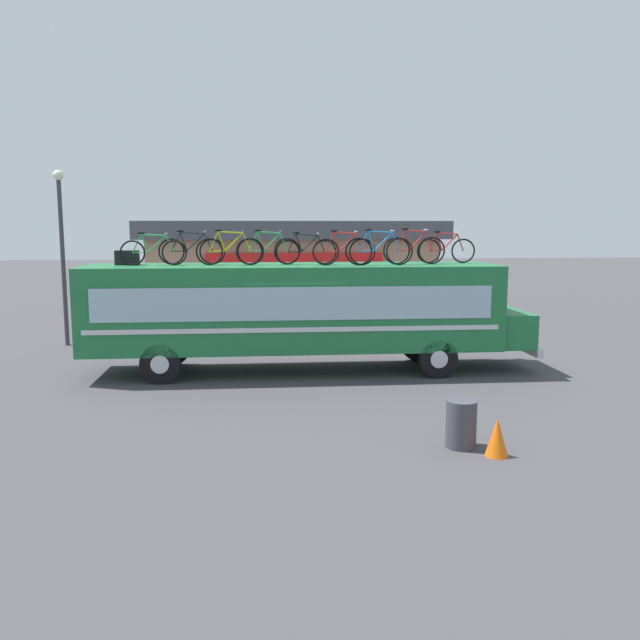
{
  "coord_description": "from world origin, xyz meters",
  "views": [
    {
      "loc": [
        -0.86,
        -17.51,
        3.92
      ],
      "look_at": [
        0.73,
        0.0,
        1.39
      ],
      "focal_mm": 37.04,
      "sensor_mm": 36.0,
      "label": 1
    }
  ],
  "objects_px": {
    "rooftop_bicycle_4": "(268,250)",
    "traffic_cone": "(497,437)",
    "rooftop_bicycle_7": "(379,250)",
    "trash_bin": "(461,424)",
    "rooftop_bicycle_1": "(153,251)",
    "rooftop_bicycle_3": "(230,250)",
    "rooftop_bicycle_8": "(414,249)",
    "rooftop_bicycle_9": "(446,250)",
    "bus": "(300,308)",
    "street_lamp": "(62,241)",
    "luggage_bag_1": "(127,258)",
    "rooftop_bicycle_6": "(344,251)",
    "rooftop_bicycle_2": "(192,250)",
    "rooftop_bicycle_5": "(306,251)"
  },
  "relations": [
    {
      "from": "rooftop_bicycle_4",
      "to": "rooftop_bicycle_8",
      "type": "height_order",
      "value": "rooftop_bicycle_8"
    },
    {
      "from": "rooftop_bicycle_7",
      "to": "rooftop_bicycle_2",
      "type": "bearing_deg",
      "value": 171.34
    },
    {
      "from": "rooftop_bicycle_1",
      "to": "rooftop_bicycle_2",
      "type": "xyz_separation_m",
      "value": [
        0.96,
        0.29,
        0.02
      ]
    },
    {
      "from": "rooftop_bicycle_1",
      "to": "bus",
      "type": "bearing_deg",
      "value": -0.74
    },
    {
      "from": "rooftop_bicycle_9",
      "to": "bus",
      "type": "bearing_deg",
      "value": -174.86
    },
    {
      "from": "rooftop_bicycle_8",
      "to": "rooftop_bicycle_1",
      "type": "bearing_deg",
      "value": 178.96
    },
    {
      "from": "bus",
      "to": "rooftop_bicycle_1",
      "type": "height_order",
      "value": "rooftop_bicycle_1"
    },
    {
      "from": "bus",
      "to": "street_lamp",
      "type": "xyz_separation_m",
      "value": [
        -7.42,
        4.58,
        1.7
      ]
    },
    {
      "from": "luggage_bag_1",
      "to": "rooftop_bicycle_9",
      "type": "distance_m",
      "value": 8.61
    },
    {
      "from": "street_lamp",
      "to": "rooftop_bicycle_4",
      "type": "bearing_deg",
      "value": -34.13
    },
    {
      "from": "trash_bin",
      "to": "street_lamp",
      "type": "distance_m",
      "value": 15.12
    },
    {
      "from": "luggage_bag_1",
      "to": "rooftop_bicycle_8",
      "type": "bearing_deg",
      "value": -3.3
    },
    {
      "from": "bus",
      "to": "rooftop_bicycle_7",
      "type": "height_order",
      "value": "rooftop_bicycle_7"
    },
    {
      "from": "rooftop_bicycle_5",
      "to": "rooftop_bicycle_8",
      "type": "xyz_separation_m",
      "value": [
        2.89,
        -0.23,
        0.04
      ]
    },
    {
      "from": "rooftop_bicycle_7",
      "to": "trash_bin",
      "type": "distance_m",
      "value": 6.7
    },
    {
      "from": "rooftop_bicycle_3",
      "to": "street_lamp",
      "type": "relative_size",
      "value": 0.31
    },
    {
      "from": "rooftop_bicycle_8",
      "to": "bus",
      "type": "bearing_deg",
      "value": 178.59
    },
    {
      "from": "rooftop_bicycle_2",
      "to": "trash_bin",
      "type": "height_order",
      "value": "rooftop_bicycle_2"
    },
    {
      "from": "rooftop_bicycle_6",
      "to": "rooftop_bicycle_7",
      "type": "height_order",
      "value": "rooftop_bicycle_7"
    },
    {
      "from": "traffic_cone",
      "to": "rooftop_bicycle_9",
      "type": "bearing_deg",
      "value": 81.38
    },
    {
      "from": "rooftop_bicycle_1",
      "to": "rooftop_bicycle_8",
      "type": "relative_size",
      "value": 1.02
    },
    {
      "from": "rooftop_bicycle_4",
      "to": "rooftop_bicycle_6",
      "type": "height_order",
      "value": "rooftop_bicycle_4"
    },
    {
      "from": "traffic_cone",
      "to": "luggage_bag_1",
      "type": "bearing_deg",
      "value": 135.69
    },
    {
      "from": "rooftop_bicycle_4",
      "to": "traffic_cone",
      "type": "height_order",
      "value": "rooftop_bicycle_4"
    },
    {
      "from": "rooftop_bicycle_6",
      "to": "trash_bin",
      "type": "xyz_separation_m",
      "value": [
        1.35,
        -6.07,
        -2.84
      ]
    },
    {
      "from": "rooftop_bicycle_3",
      "to": "street_lamp",
      "type": "bearing_deg",
      "value": 140.43
    },
    {
      "from": "bus",
      "to": "street_lamp",
      "type": "height_order",
      "value": "street_lamp"
    },
    {
      "from": "bus",
      "to": "luggage_bag_1",
      "type": "distance_m",
      "value": 4.76
    },
    {
      "from": "trash_bin",
      "to": "street_lamp",
      "type": "relative_size",
      "value": 0.15
    },
    {
      "from": "rooftop_bicycle_6",
      "to": "rooftop_bicycle_8",
      "type": "bearing_deg",
      "value": 9.27
    },
    {
      "from": "luggage_bag_1",
      "to": "rooftop_bicycle_5",
      "type": "height_order",
      "value": "rooftop_bicycle_5"
    },
    {
      "from": "rooftop_bicycle_4",
      "to": "rooftop_bicycle_7",
      "type": "xyz_separation_m",
      "value": [
        2.89,
        -0.52,
        0.01
      ]
    },
    {
      "from": "rooftop_bicycle_4",
      "to": "rooftop_bicycle_7",
      "type": "bearing_deg",
      "value": -10.28
    },
    {
      "from": "rooftop_bicycle_1",
      "to": "street_lamp",
      "type": "xyz_separation_m",
      "value": [
        -3.6,
        4.53,
        0.18
      ]
    },
    {
      "from": "rooftop_bicycle_5",
      "to": "rooftop_bicycle_8",
      "type": "relative_size",
      "value": 0.97
    },
    {
      "from": "rooftop_bicycle_2",
      "to": "rooftop_bicycle_3",
      "type": "bearing_deg",
      "value": -20.18
    },
    {
      "from": "bus",
      "to": "rooftop_bicycle_8",
      "type": "distance_m",
      "value": 3.43
    },
    {
      "from": "rooftop_bicycle_3",
      "to": "traffic_cone",
      "type": "height_order",
      "value": "rooftop_bicycle_3"
    },
    {
      "from": "rooftop_bicycle_1",
      "to": "rooftop_bicycle_3",
      "type": "bearing_deg",
      "value": -2.39
    },
    {
      "from": "rooftop_bicycle_1",
      "to": "rooftop_bicycle_6",
      "type": "relative_size",
      "value": 1.04
    },
    {
      "from": "luggage_bag_1",
      "to": "trash_bin",
      "type": "relative_size",
      "value": 0.69
    },
    {
      "from": "rooftop_bicycle_4",
      "to": "trash_bin",
      "type": "xyz_separation_m",
      "value": [
        3.31,
        -6.58,
        -2.84
      ]
    },
    {
      "from": "rooftop_bicycle_4",
      "to": "rooftop_bicycle_6",
      "type": "distance_m",
      "value": 2.03
    },
    {
      "from": "rooftop_bicycle_2",
      "to": "rooftop_bicycle_8",
      "type": "distance_m",
      "value": 5.94
    },
    {
      "from": "rooftop_bicycle_2",
      "to": "rooftop_bicycle_1",
      "type": "bearing_deg",
      "value": -163.06
    },
    {
      "from": "rooftop_bicycle_2",
      "to": "rooftop_bicycle_5",
      "type": "xyz_separation_m",
      "value": [
        3.04,
        -0.18,
        -0.02
      ]
    },
    {
      "from": "rooftop_bicycle_7",
      "to": "rooftop_bicycle_3",
      "type": "bearing_deg",
      "value": 174.54
    },
    {
      "from": "rooftop_bicycle_2",
      "to": "rooftop_bicycle_9",
      "type": "distance_m",
      "value": 6.92
    },
    {
      "from": "rooftop_bicycle_5",
      "to": "rooftop_bicycle_3",
      "type": "bearing_deg",
      "value": -174.54
    },
    {
      "from": "rooftop_bicycle_8",
      "to": "traffic_cone",
      "type": "distance_m",
      "value": 7.49
    }
  ]
}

